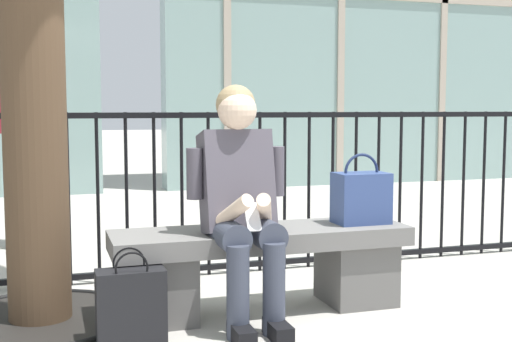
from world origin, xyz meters
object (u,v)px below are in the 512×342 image
Objects in this scene: shopping_bag at (131,305)px; stone_bench at (262,261)px; seated_person_with_phone at (241,196)px; handbag_on_bench at (361,197)px; bystander_at_railing at (25,120)px.

stone_bench is at bearing 20.43° from shopping_bag.
seated_person_with_phone reaches higher than shopping_bag.
shopping_bag is (-0.58, -0.14, -0.47)m from seated_person_with_phone.
seated_person_with_phone is 0.76m from shopping_bag.
seated_person_with_phone is at bearing -139.62° from stone_bench.
stone_bench is at bearing 179.01° from handbag_on_bench.
handbag_on_bench is 2.81m from bystander_at_railing.
stone_bench is at bearing 40.38° from seated_person_with_phone.
shopping_bag is at bearing -159.57° from stone_bench.
bystander_at_railing is at bearing 130.80° from handbag_on_bench.
handbag_on_bench is (0.58, -0.01, 0.33)m from stone_bench.
handbag_on_bench is at bearing 11.31° from shopping_bag.
handbag_on_bench is (0.73, 0.12, -0.05)m from seated_person_with_phone.
bystander_at_railing reaches higher than shopping_bag.
stone_bench is 4.08× the size of handbag_on_bench.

